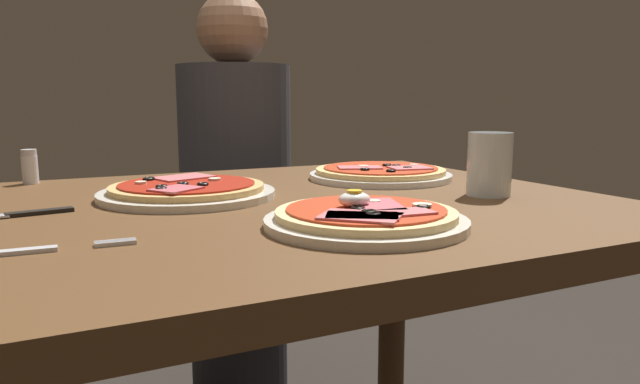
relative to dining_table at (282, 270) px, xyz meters
name	(u,v)px	position (x,y,z in m)	size (l,w,h in m)	color
dining_table	(282,270)	(0.00, 0.00, 0.00)	(1.06, 0.87, 0.72)	brown
pizza_foreground	(366,218)	(0.02, -0.23, 0.13)	(0.26, 0.26, 0.05)	silver
pizza_across_left	(187,191)	(-0.13, 0.10, 0.13)	(0.29, 0.29, 0.03)	silver
pizza_across_right	(380,173)	(0.28, 0.15, 0.13)	(0.29, 0.29, 0.03)	white
water_glass_near	(489,168)	(0.34, -0.11, 0.16)	(0.07, 0.07, 0.11)	silver
fork	(49,249)	(-0.35, -0.18, 0.12)	(0.16, 0.02, 0.00)	silver
knife	(10,215)	(-0.39, 0.04, 0.12)	(0.20, 0.05, 0.01)	silver
salt_shaker	(30,167)	(-0.36, 0.40, 0.15)	(0.03, 0.03, 0.07)	white
diner_person	(237,211)	(0.17, 0.75, -0.05)	(0.32, 0.32, 1.18)	black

